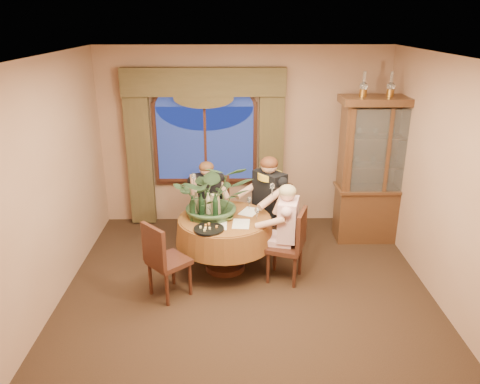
{
  "coord_description": "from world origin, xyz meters",
  "views": [
    {
      "loc": [
        -0.16,
        -4.7,
        3.19
      ],
      "look_at": [
        -0.08,
        0.85,
        1.1
      ],
      "focal_mm": 35.0,
      "sensor_mm": 36.0,
      "label": 1
    }
  ],
  "objects_px": {
    "oil_lamp_right": "(418,84)",
    "wine_bottle_4": "(192,209)",
    "wine_bottle_5": "(208,205)",
    "wine_bottle_1": "(196,204)",
    "dining_table": "(225,243)",
    "chair_right": "(285,245)",
    "person_scarf": "(269,205)",
    "oil_lamp_center": "(391,84)",
    "person_back": "(207,202)",
    "wine_bottle_0": "(207,200)",
    "centerpiece_plant": "(214,168)",
    "chair_back_right": "(270,216)",
    "wine_bottle_3": "(215,206)",
    "stoneware_vase": "(215,205)",
    "china_cabinet": "(381,171)",
    "chair_front_left": "(169,259)",
    "oil_lamp_left": "(364,84)",
    "chair_back": "(217,212)",
    "wine_bottle_2": "(201,206)",
    "olive_bowl": "(227,218)"
  },
  "relations": [
    {
      "from": "chair_front_left",
      "to": "wine_bottle_2",
      "type": "bearing_deg",
      "value": 106.33
    },
    {
      "from": "centerpiece_plant",
      "to": "chair_back",
      "type": "bearing_deg",
      "value": 89.6
    },
    {
      "from": "person_scarf",
      "to": "wine_bottle_4",
      "type": "distance_m",
      "value": 1.21
    },
    {
      "from": "oil_lamp_right",
      "to": "wine_bottle_4",
      "type": "height_order",
      "value": "oil_lamp_right"
    },
    {
      "from": "chair_back",
      "to": "wine_bottle_5",
      "type": "distance_m",
      "value": 0.91
    },
    {
      "from": "wine_bottle_1",
      "to": "wine_bottle_2",
      "type": "height_order",
      "value": "same"
    },
    {
      "from": "olive_bowl",
      "to": "wine_bottle_0",
      "type": "height_order",
      "value": "wine_bottle_0"
    },
    {
      "from": "chair_back",
      "to": "china_cabinet",
      "type": "bearing_deg",
      "value": 173.31
    },
    {
      "from": "person_back",
      "to": "wine_bottle_4",
      "type": "relative_size",
      "value": 3.81
    },
    {
      "from": "oil_lamp_left",
      "to": "person_scarf",
      "type": "relative_size",
      "value": 0.24
    },
    {
      "from": "oil_lamp_left",
      "to": "chair_right",
      "type": "bearing_deg",
      "value": -134.19
    },
    {
      "from": "dining_table",
      "to": "wine_bottle_3",
      "type": "bearing_deg",
      "value": -166.54
    },
    {
      "from": "oil_lamp_left",
      "to": "wine_bottle_2",
      "type": "height_order",
      "value": "oil_lamp_left"
    },
    {
      "from": "chair_right",
      "to": "centerpiece_plant",
      "type": "bearing_deg",
      "value": 87.18
    },
    {
      "from": "olive_bowl",
      "to": "wine_bottle_2",
      "type": "xyz_separation_m",
      "value": [
        -0.33,
        0.07,
        0.14
      ]
    },
    {
      "from": "chair_right",
      "to": "wine_bottle_4",
      "type": "bearing_deg",
      "value": 101.12
    },
    {
      "from": "stoneware_vase",
      "to": "centerpiece_plant",
      "type": "distance_m",
      "value": 0.49
    },
    {
      "from": "centerpiece_plant",
      "to": "wine_bottle_5",
      "type": "height_order",
      "value": "centerpiece_plant"
    },
    {
      "from": "olive_bowl",
      "to": "wine_bottle_4",
      "type": "distance_m",
      "value": 0.46
    },
    {
      "from": "chair_front_left",
      "to": "oil_lamp_left",
      "type": "bearing_deg",
      "value": 77.4
    },
    {
      "from": "wine_bottle_5",
      "to": "wine_bottle_1",
      "type": "bearing_deg",
      "value": 164.56
    },
    {
      "from": "chair_back_right",
      "to": "chair_front_left",
      "type": "height_order",
      "value": "same"
    },
    {
      "from": "oil_lamp_right",
      "to": "person_scarf",
      "type": "distance_m",
      "value": 2.62
    },
    {
      "from": "dining_table",
      "to": "oil_lamp_center",
      "type": "height_order",
      "value": "oil_lamp_center"
    },
    {
      "from": "wine_bottle_0",
      "to": "wine_bottle_1",
      "type": "distance_m",
      "value": 0.19
    },
    {
      "from": "wine_bottle_0",
      "to": "wine_bottle_2",
      "type": "height_order",
      "value": "same"
    },
    {
      "from": "chair_back",
      "to": "person_scarf",
      "type": "distance_m",
      "value": 0.84
    },
    {
      "from": "oil_lamp_right",
      "to": "chair_back_right",
      "type": "distance_m",
      "value": 2.73
    },
    {
      "from": "stoneware_vase",
      "to": "centerpiece_plant",
      "type": "bearing_deg",
      "value": 103.47
    },
    {
      "from": "oil_lamp_center",
      "to": "person_back",
      "type": "xyz_separation_m",
      "value": [
        -2.55,
        -0.06,
        -1.7
      ]
    },
    {
      "from": "chair_back",
      "to": "wine_bottle_3",
      "type": "height_order",
      "value": "wine_bottle_3"
    },
    {
      "from": "wine_bottle_4",
      "to": "chair_back_right",
      "type": "bearing_deg",
      "value": 35.34
    },
    {
      "from": "oil_lamp_center",
      "to": "wine_bottle_2",
      "type": "bearing_deg",
      "value": -160.6
    },
    {
      "from": "wine_bottle_4",
      "to": "dining_table",
      "type": "bearing_deg",
      "value": 13.77
    },
    {
      "from": "china_cabinet",
      "to": "wine_bottle_0",
      "type": "bearing_deg",
      "value": -164.24
    },
    {
      "from": "chair_front_left",
      "to": "wine_bottle_2",
      "type": "xyz_separation_m",
      "value": [
        0.36,
        0.61,
        0.44
      ]
    },
    {
      "from": "chair_back_right",
      "to": "stoneware_vase",
      "type": "height_order",
      "value": "stoneware_vase"
    },
    {
      "from": "olive_bowl",
      "to": "wine_bottle_0",
      "type": "relative_size",
      "value": 0.44
    },
    {
      "from": "person_scarf",
      "to": "wine_bottle_0",
      "type": "relative_size",
      "value": 4.31
    },
    {
      "from": "dining_table",
      "to": "wine_bottle_1",
      "type": "distance_m",
      "value": 0.66
    },
    {
      "from": "dining_table",
      "to": "wine_bottle_4",
      "type": "height_order",
      "value": "wine_bottle_4"
    },
    {
      "from": "oil_lamp_right",
      "to": "person_scarf",
      "type": "height_order",
      "value": "oil_lamp_right"
    },
    {
      "from": "chair_back_right",
      "to": "wine_bottle_3",
      "type": "bearing_deg",
      "value": 86.5
    },
    {
      "from": "chair_right",
      "to": "person_scarf",
      "type": "distance_m",
      "value": 0.82
    },
    {
      "from": "stoneware_vase",
      "to": "wine_bottle_1",
      "type": "bearing_deg",
      "value": -178.7
    },
    {
      "from": "dining_table",
      "to": "chair_right",
      "type": "xyz_separation_m",
      "value": [
        0.76,
        -0.27,
        0.1
      ]
    },
    {
      "from": "chair_right",
      "to": "chair_back",
      "type": "relative_size",
      "value": 1.0
    },
    {
      "from": "chair_right",
      "to": "centerpiece_plant",
      "type": "relative_size",
      "value": 0.86
    },
    {
      "from": "centerpiece_plant",
      "to": "wine_bottle_1",
      "type": "xyz_separation_m",
      "value": [
        -0.24,
        -0.02,
        -0.47
      ]
    },
    {
      "from": "stoneware_vase",
      "to": "wine_bottle_3",
      "type": "bearing_deg",
      "value": -84.89
    }
  ]
}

